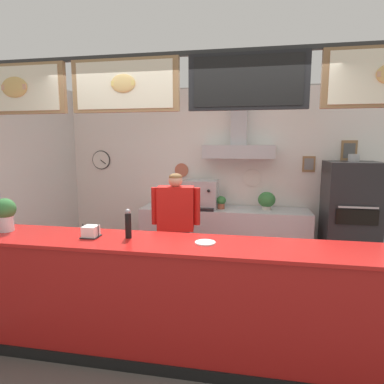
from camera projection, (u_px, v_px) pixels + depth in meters
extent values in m
plane|color=#514C47|center=(186.00, 338.00, 3.22)|extent=(6.03, 6.03, 0.00)
cube|color=#9E9E99|center=(216.00, 175.00, 5.40)|extent=(5.02, 0.12, 2.76)
cube|color=white|center=(216.00, 175.00, 5.34)|extent=(4.98, 0.01, 2.72)
cylinder|color=black|center=(101.00, 160.00, 5.65)|extent=(0.32, 0.02, 0.32)
cylinder|color=white|center=(101.00, 160.00, 5.64)|extent=(0.29, 0.01, 0.29)
cube|color=black|center=(103.00, 162.00, 5.62)|extent=(0.10, 0.01, 0.08)
cylinder|color=#C1664C|center=(182.00, 170.00, 5.41)|extent=(0.23, 0.02, 0.23)
cylinder|color=white|center=(252.00, 178.00, 5.22)|extent=(0.27, 0.02, 0.27)
cube|color=#997047|center=(349.00, 151.00, 4.90)|extent=(0.22, 0.02, 0.30)
cube|color=#555555|center=(349.00, 151.00, 4.89)|extent=(0.16, 0.01, 0.22)
cube|color=#997047|center=(309.00, 164.00, 5.03)|extent=(0.19, 0.02, 0.24)
cube|color=gray|center=(309.00, 164.00, 5.02)|extent=(0.13, 0.01, 0.17)
cube|color=#B7BABF|center=(238.00, 152.00, 5.03)|extent=(1.08, 0.38, 0.20)
cube|color=#B7BABF|center=(239.00, 117.00, 5.03)|extent=(0.24, 0.24, 0.85)
cube|color=#2D2D2D|center=(185.00, 54.00, 2.80)|extent=(4.27, 0.04, 0.04)
cube|color=#9E754C|center=(17.00, 89.00, 3.10)|extent=(0.98, 0.05, 0.46)
cube|color=#F2E5C6|center=(15.00, 89.00, 3.07)|extent=(0.88, 0.01, 0.40)
ellipsoid|color=#DBAD60|center=(14.00, 87.00, 3.06)|extent=(0.27, 0.04, 0.19)
cube|color=tan|center=(14.00, 87.00, 3.05)|extent=(0.26, 0.01, 0.05)
cube|color=#9E754C|center=(125.00, 86.00, 2.91)|extent=(0.98, 0.05, 0.46)
cube|color=#F2E5C6|center=(124.00, 85.00, 2.88)|extent=(0.88, 0.01, 0.40)
ellipsoid|color=#E5BC70|center=(123.00, 83.00, 2.87)|extent=(0.23, 0.04, 0.16)
cube|color=#E5C666|center=(123.00, 83.00, 2.86)|extent=(0.21, 0.01, 0.04)
cube|color=black|center=(248.00, 81.00, 2.71)|extent=(0.98, 0.05, 0.46)
cube|color=black|center=(248.00, 81.00, 2.68)|extent=(0.88, 0.01, 0.40)
cube|color=#B21916|center=(180.00, 301.00, 2.90)|extent=(4.04, 0.59, 1.02)
cube|color=red|center=(180.00, 244.00, 2.83)|extent=(4.12, 0.62, 0.03)
cube|color=black|center=(173.00, 372.00, 2.67)|extent=(4.04, 0.02, 0.10)
cube|color=silver|center=(224.00, 237.00, 5.11)|extent=(2.55, 0.61, 0.90)
cube|color=#9FA1A5|center=(224.00, 255.00, 5.16)|extent=(2.42, 0.56, 0.02)
cube|color=#232326|center=(349.00, 221.00, 4.55)|extent=(0.68, 0.63, 1.64)
cube|color=black|center=(357.00, 217.00, 4.21)|extent=(0.51, 0.02, 0.20)
cube|color=#B7BABF|center=(358.00, 207.00, 4.17)|extent=(0.48, 0.02, 0.02)
cylinder|color=#B7BABF|center=(354.00, 158.00, 4.42)|extent=(0.14, 0.14, 0.10)
cube|color=#232328|center=(176.00, 261.00, 4.16)|extent=(0.35, 0.24, 0.83)
cube|color=red|center=(176.00, 208.00, 4.06)|extent=(0.47, 0.27, 0.54)
cylinder|color=red|center=(197.00, 206.00, 4.04)|extent=(0.08, 0.08, 0.46)
cylinder|color=red|center=(155.00, 206.00, 4.07)|extent=(0.08, 0.08, 0.46)
sphere|color=#D8AD8E|center=(176.00, 180.00, 4.01)|extent=(0.17, 0.17, 0.17)
ellipsoid|color=olive|center=(176.00, 177.00, 4.00)|extent=(0.16, 0.16, 0.09)
cube|color=#B7BABF|center=(200.00, 194.00, 5.07)|extent=(0.54, 0.37, 0.43)
cylinder|color=#4C4C51|center=(190.00, 198.00, 4.88)|extent=(0.06, 0.06, 0.06)
cube|color=black|center=(197.00, 209.00, 4.88)|extent=(0.49, 0.10, 0.04)
sphere|color=black|center=(209.00, 191.00, 4.83)|extent=(0.04, 0.04, 0.04)
cylinder|color=beige|center=(266.00, 208.00, 4.93)|extent=(0.14, 0.14, 0.07)
ellipsoid|color=#387A3D|center=(267.00, 200.00, 4.91)|extent=(0.26, 0.26, 0.23)
cylinder|color=#9E563D|center=(221.00, 206.00, 5.02)|extent=(0.11, 0.11, 0.08)
ellipsoid|color=#387A3D|center=(221.00, 200.00, 5.01)|extent=(0.14, 0.14, 0.13)
cylinder|color=silver|center=(6.00, 224.00, 3.17)|extent=(0.14, 0.14, 0.15)
cylinder|color=gray|center=(6.00, 228.00, 3.18)|extent=(0.13, 0.13, 0.05)
ellipsoid|color=#387A3D|center=(5.00, 209.00, 3.15)|extent=(0.20, 0.20, 0.20)
cylinder|color=white|center=(205.00, 243.00, 2.80)|extent=(0.18, 0.18, 0.01)
cylinder|color=black|center=(128.00, 226.00, 2.94)|extent=(0.06, 0.06, 0.22)
sphere|color=gray|center=(128.00, 212.00, 2.92)|extent=(0.05, 0.05, 0.05)
cube|color=#262628|center=(91.00, 237.00, 2.98)|extent=(0.15, 0.15, 0.01)
cylinder|color=#262628|center=(83.00, 230.00, 2.98)|extent=(0.01, 0.01, 0.12)
cylinder|color=#262628|center=(98.00, 231.00, 2.96)|extent=(0.01, 0.01, 0.12)
cube|color=white|center=(91.00, 231.00, 2.97)|extent=(0.13, 0.13, 0.10)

